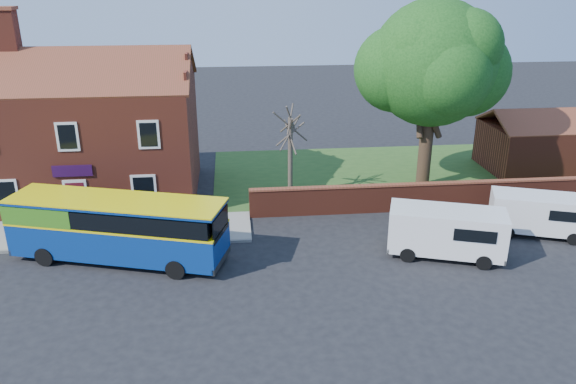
{
  "coord_description": "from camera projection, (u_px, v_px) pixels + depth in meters",
  "views": [
    {
      "loc": [
        1.23,
        -20.72,
        12.22
      ],
      "look_at": [
        3.88,
        5.0,
        2.15
      ],
      "focal_mm": 35.0,
      "sensor_mm": 36.0,
      "label": 1
    }
  ],
  "objects": [
    {
      "name": "outbuilding",
      "position": [
        548.0,
        146.0,
        37.1
      ],
      "size": [
        8.2,
        5.06,
        4.17
      ],
      "color": "maroon",
      "rests_on": "ground"
    },
    {
      "name": "kerb",
      "position": [
        62.0,
        249.0,
        26.54
      ],
      "size": [
        18.0,
        0.15,
        0.14
      ],
      "primitive_type": "cube",
      "color": "slate",
      "rests_on": "ground"
    },
    {
      "name": "grass_strip",
      "position": [
        414.0,
        173.0,
        36.81
      ],
      "size": [
        26.0,
        12.0,
        0.04
      ],
      "primitive_type": "cube",
      "color": "#426B28",
      "rests_on": "ground"
    },
    {
      "name": "bare_tree",
      "position": [
        290.0,
        154.0,
        31.86
      ],
      "size": [
        1.96,
        2.33,
        5.23
      ],
      "color": "#4C4238",
      "rests_on": "ground"
    },
    {
      "name": "ground",
      "position": [
        208.0,
        286.0,
        23.53
      ],
      "size": [
        120.0,
        120.0,
        0.0
      ],
      "primitive_type": "plane",
      "color": "black",
      "rests_on": "ground"
    },
    {
      "name": "pavement",
      "position": [
        71.0,
        233.0,
        28.17
      ],
      "size": [
        18.0,
        3.5,
        0.12
      ],
      "primitive_type": "cube",
      "color": "gray",
      "rests_on": "ground"
    },
    {
      "name": "shop_building",
      "position": [
        88.0,
        138.0,
        32.27
      ],
      "size": [
        12.3,
        8.13,
        10.5
      ],
      "color": "maroon",
      "rests_on": "ground"
    },
    {
      "name": "large_tree",
      "position": [
        433.0,
        67.0,
        32.11
      ],
      "size": [
        9.09,
        7.2,
        11.09
      ],
      "color": "black",
      "rests_on": "ground"
    },
    {
      "name": "boundary_wall",
      "position": [
        448.0,
        195.0,
        30.96
      ],
      "size": [
        22.0,
        0.38,
        1.6
      ],
      "color": "maroon",
      "rests_on": "ground"
    },
    {
      "name": "van_far",
      "position": [
        540.0,
        213.0,
        27.84
      ],
      "size": [
        5.03,
        3.33,
        2.05
      ],
      "rotation": [
        0.0,
        0.0,
        -0.34
      ],
      "color": "white",
      "rests_on": "ground"
    },
    {
      "name": "van_near",
      "position": [
        447.0,
        231.0,
        25.62
      ],
      "size": [
        5.55,
        3.59,
        2.27
      ],
      "rotation": [
        0.0,
        0.0,
        -0.32
      ],
      "color": "white",
      "rests_on": "ground"
    },
    {
      "name": "bus",
      "position": [
        111.0,
        226.0,
        25.16
      ],
      "size": [
        10.01,
        5.16,
        2.96
      ],
      "rotation": [
        0.0,
        0.0,
        -0.29
      ],
      "color": "navy",
      "rests_on": "ground"
    }
  ]
}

